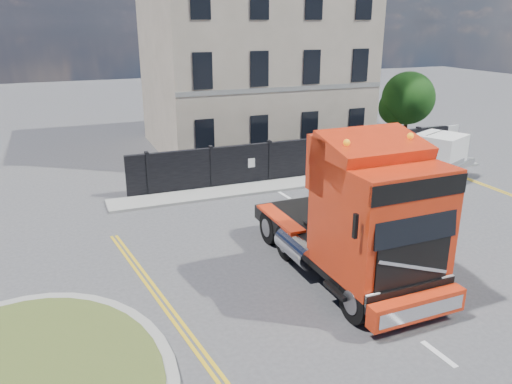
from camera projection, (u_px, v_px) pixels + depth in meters
name	position (u px, v px, depth m)	size (l,w,h in m)	color
ground	(265.00, 275.00, 15.78)	(120.00, 120.00, 0.00)	#424244
hoarding_fence	(315.00, 157.00, 25.67)	(18.80, 0.25, 2.00)	black
georgian_building	(252.00, 53.00, 30.52)	(12.30, 10.30, 12.80)	beige
tree	(405.00, 100.00, 30.48)	(3.20, 3.20, 4.80)	#382619
pavement_far	(313.00, 181.00, 24.99)	(20.00, 1.60, 0.12)	gray
truck	(363.00, 222.00, 14.62)	(3.01, 7.72, 4.59)	black
flatbed_pickup	(430.00, 152.00, 25.76)	(4.23, 6.03, 2.28)	slate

